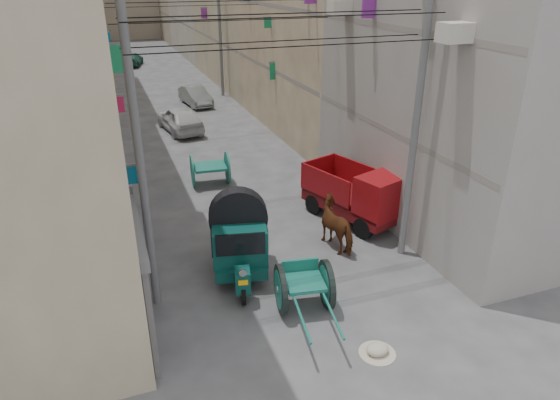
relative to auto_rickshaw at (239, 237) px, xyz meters
name	(u,v)px	position (x,y,z in m)	size (l,w,h in m)	color
shutters_left	(124,186)	(-2.67, 3.81, 0.35)	(0.18, 14.40, 2.88)	#4D4D52
signboards	(182,61)	(1.23, 15.09, 2.29)	(8.22, 40.52, 5.67)	#AF1741
utility_poles	(199,64)	(1.24, 10.44, 2.86)	(7.40, 22.20, 8.00)	#5D5D60
auto_rickshaw	(239,237)	(0.00, 0.00, 0.00)	(1.96, 2.85, 1.94)	black
tonga_cart	(304,286)	(1.06, -2.07, -0.49)	(1.48, 2.89, 1.25)	black
mini_truck	(361,198)	(4.57, 1.53, -0.21)	(2.58, 3.77, 1.95)	black
second_cart	(210,168)	(0.64, 6.54, -0.46)	(1.54, 1.39, 1.27)	#166354
feed_sack	(378,349)	(1.96, -4.15, -1.01)	(0.51, 0.41, 0.26)	beige
horse	(339,225)	(3.24, 0.44, -0.41)	(0.79, 1.73, 1.46)	maroon
distant_car_white	(180,119)	(0.74, 14.12, -0.48)	(1.57, 3.90, 1.33)	#B5B5B5
distant_car_grey	(195,96)	(2.61, 19.47, -0.57)	(1.21, 3.46, 1.14)	#5D635F
distant_car_green	(132,59)	(0.10, 35.59, -0.58)	(1.56, 3.85, 1.12)	#1F5A4C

